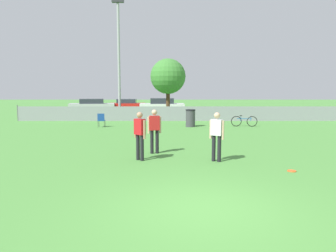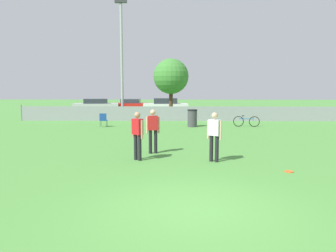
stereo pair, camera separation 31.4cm
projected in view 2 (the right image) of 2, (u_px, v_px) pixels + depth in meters
ground_plane at (195, 210)px, 6.84m from camera, size 120.00×120.00×0.00m
fence_backline at (180, 114)px, 24.65m from camera, size 24.28×0.07×1.21m
light_pole at (122, 50)px, 25.21m from camera, size 0.90×0.36×9.19m
tree_near_pole at (171, 77)px, 27.00m from camera, size 2.91×2.91×4.89m
player_receiver_white at (214, 133)px, 11.15m from camera, size 0.47×0.38×1.70m
player_thrower_red at (138, 133)px, 11.38m from camera, size 0.43×0.41×1.70m
player_defender_red at (153, 128)px, 12.56m from camera, size 0.52×0.30×1.70m
frisbee_disc at (289, 172)px, 9.89m from camera, size 0.27×0.27×0.03m
folding_chair_sideline at (103, 119)px, 21.03m from camera, size 0.46×0.46×0.88m
bicycle_sideline at (246, 121)px, 21.15m from camera, size 1.67×0.44×0.73m
trash_bin at (192, 118)px, 21.06m from camera, size 0.63×0.63×1.12m
parked_car_silver at (96, 105)px, 34.12m from camera, size 4.82×2.50×1.34m
parked_car_red at (131, 105)px, 35.92m from camera, size 3.94×1.88×1.26m
parked_car_white at (166, 106)px, 32.45m from camera, size 4.45×1.96×1.46m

